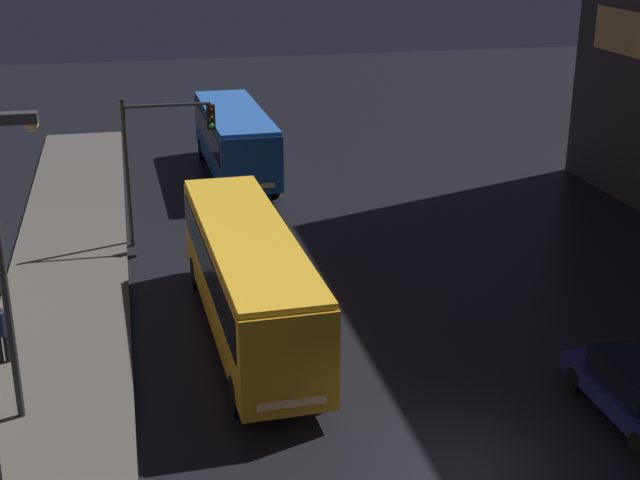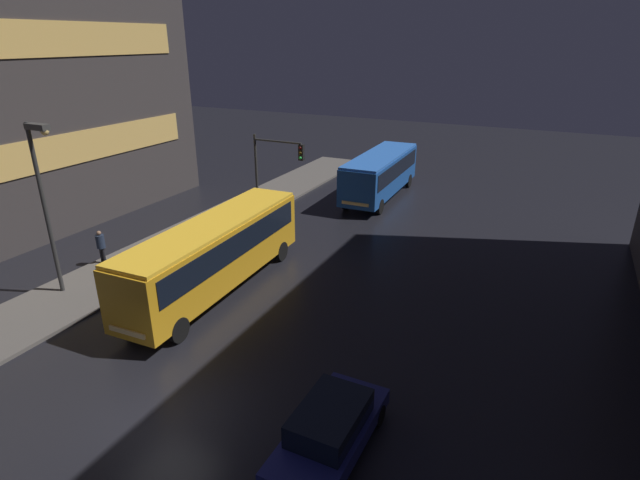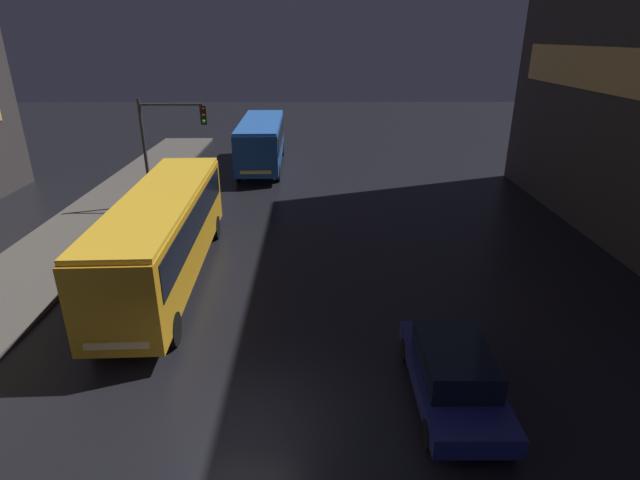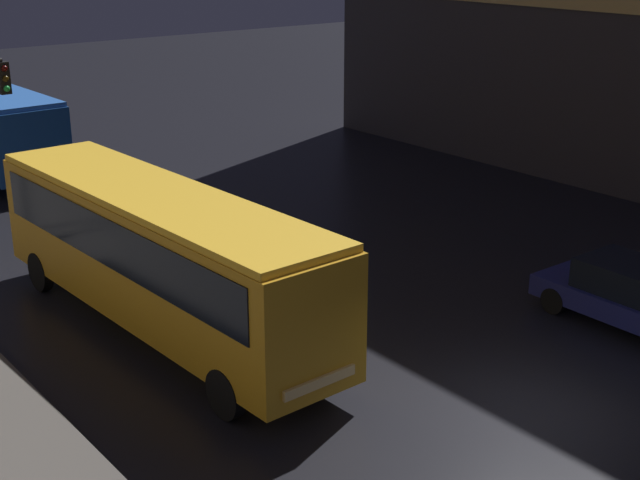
% 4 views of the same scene
% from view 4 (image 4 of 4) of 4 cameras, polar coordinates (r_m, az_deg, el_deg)
% --- Properties ---
extents(ground_plane, '(120.00, 120.00, 0.00)m').
position_cam_4_polar(ground_plane, '(17.60, 13.03, -10.77)').
color(ground_plane, black).
extents(bus_near, '(2.77, 11.14, 3.30)m').
position_cam_4_polar(bus_near, '(19.98, -10.33, -0.42)').
color(bus_near, orange).
rests_on(bus_near, ground).
extents(car_taxi, '(1.97, 4.54, 1.49)m').
position_cam_4_polar(car_taxi, '(21.61, 19.51, -3.34)').
color(car_taxi, navy).
rests_on(car_taxi, ground).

